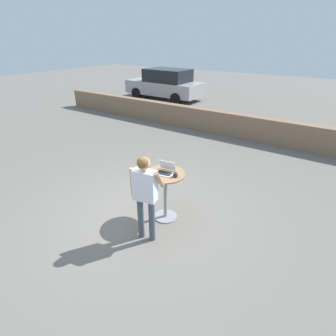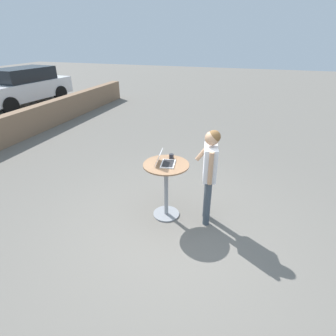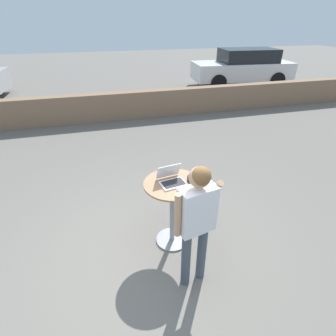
{
  "view_description": "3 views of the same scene",
  "coord_description": "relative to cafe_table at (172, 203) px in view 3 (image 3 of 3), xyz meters",
  "views": [
    {
      "loc": [
        2.89,
        -3.38,
        3.31
      ],
      "look_at": [
        0.6,
        0.07,
        1.24
      ],
      "focal_mm": 28.0,
      "sensor_mm": 36.0,
      "label": 1
    },
    {
      "loc": [
        -3.22,
        -0.98,
        2.89
      ],
      "look_at": [
        0.54,
        0.24,
        0.88
      ],
      "focal_mm": 28.0,
      "sensor_mm": 36.0,
      "label": 2
    },
    {
      "loc": [
        -0.37,
        -2.47,
        2.87
      ],
      "look_at": [
        0.37,
        0.28,
        1.22
      ],
      "focal_mm": 28.0,
      "sensor_mm": 36.0,
      "label": 3
    }
  ],
  "objects": [
    {
      "name": "standing_person",
      "position": [
        0.07,
        -0.7,
        0.35
      ],
      "size": [
        0.54,
        0.42,
        1.64
      ],
      "color": "#424C56",
      "rests_on": "ground_plane"
    },
    {
      "name": "cafe_table",
      "position": [
        0.0,
        0.0,
        0.0
      ],
      "size": [
        0.76,
        0.76,
        1.01
      ],
      "color": "gray",
      "rests_on": "ground_plane"
    },
    {
      "name": "laptop",
      "position": [
        -0.01,
        0.02,
        0.37
      ],
      "size": [
        0.37,
        0.35,
        0.22
      ],
      "color": "silver",
      "rests_on": "cafe_table"
    },
    {
      "name": "parked_car_further_down",
      "position": [
        5.92,
        8.77,
        0.15
      ],
      "size": [
        4.63,
        2.11,
        1.62
      ],
      "color": "silver",
      "rests_on": "ground_plane"
    },
    {
      "name": "ground_plane",
      "position": [
        -0.42,
        -0.24,
        -0.69
      ],
      "size": [
        50.0,
        50.0,
        0.0
      ],
      "primitive_type": "plane",
      "color": "slate"
    },
    {
      "name": "coffee_mug",
      "position": [
        0.23,
        -0.02,
        0.37
      ],
      "size": [
        0.11,
        0.08,
        0.08
      ],
      "color": "#232328",
      "rests_on": "cafe_table"
    },
    {
      "name": "pavement_kerb",
      "position": [
        -0.42,
        5.52,
        -0.26
      ],
      "size": [
        17.99,
        0.35,
        0.84
      ],
      "color": "#84664C",
      "rests_on": "ground_plane"
    }
  ]
}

